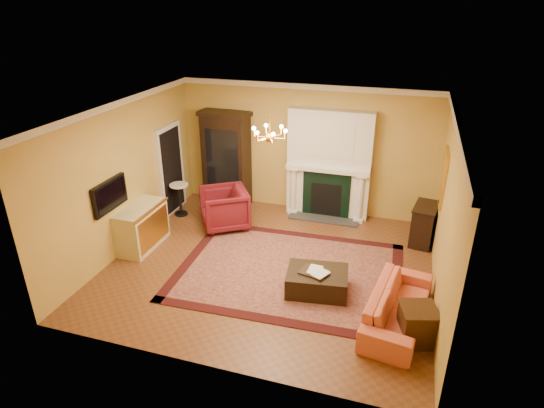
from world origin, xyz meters
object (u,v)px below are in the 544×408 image
at_px(china_cabinet, 226,161).
at_px(coral_sofa, 399,301).
at_px(commode, 142,227).
at_px(end_table, 417,325).
at_px(wingback_armchair, 224,207).
at_px(leather_ottoman, 317,281).
at_px(pedestal_table, 180,197).
at_px(console_table, 424,225).

relative_size(china_cabinet, coral_sofa, 1.10).
height_order(commode, end_table, commode).
relative_size(wingback_armchair, leather_ottoman, 0.95).
distance_m(china_cabinet, leather_ottoman, 4.32).
bearing_deg(end_table, leather_ottoman, 154.85).
distance_m(pedestal_table, leather_ottoman, 4.27).
xyz_separation_m(end_table, leather_ottoman, (-1.68, 0.79, -0.07)).
height_order(wingback_armchair, coral_sofa, wingback_armchair).
bearing_deg(coral_sofa, leather_ottoman, 81.49).
xyz_separation_m(wingback_armchair, console_table, (4.23, 0.54, -0.08)).
bearing_deg(commode, leather_ottoman, -7.67).
bearing_deg(coral_sofa, end_table, -132.88).
distance_m(wingback_armchair, end_table, 4.92).
height_order(commode, console_table, commode).
height_order(pedestal_table, commode, commode).
bearing_deg(end_table, console_table, 88.91).
bearing_deg(china_cabinet, leather_ottoman, -39.68).
bearing_deg(commode, console_table, 18.49).
distance_m(china_cabinet, coral_sofa, 5.58).
xyz_separation_m(wingback_armchair, pedestal_table, (-1.24, 0.26, -0.05)).
bearing_deg(coral_sofa, china_cabinet, 59.60).
xyz_separation_m(coral_sofa, leather_ottoman, (-1.38, 0.42, -0.18)).
xyz_separation_m(end_table, console_table, (0.06, 3.14, 0.13)).
bearing_deg(end_table, pedestal_table, 152.12).
relative_size(china_cabinet, pedestal_table, 2.86).
relative_size(pedestal_table, console_table, 0.94).
bearing_deg(coral_sofa, commode, 88.29).
bearing_deg(china_cabinet, wingback_armchair, -64.23).
bearing_deg(coral_sofa, pedestal_table, 72.41).
relative_size(commode, console_table, 1.45).
relative_size(china_cabinet, commode, 1.85).
bearing_deg(console_table, commode, -151.84).
height_order(commode, coral_sofa, commode).
distance_m(coral_sofa, console_table, 2.80).
xyz_separation_m(wingback_armchair, commode, (-1.28, -1.31, -0.05)).
bearing_deg(commode, wingback_armchair, 45.68).
height_order(end_table, console_table, console_table).
bearing_deg(wingback_armchair, china_cabinet, 166.10).
height_order(china_cabinet, commode, china_cabinet).
bearing_deg(china_cabinet, coral_sofa, -32.34).
relative_size(wingback_armchair, pedestal_table, 1.28).
height_order(wingback_armchair, pedestal_table, wingback_armchair).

